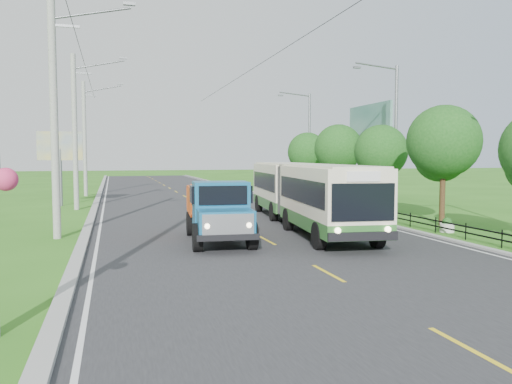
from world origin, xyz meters
name	(u,v)px	position (x,y,z in m)	size (l,w,h in m)	color
ground	(328,274)	(0.00, 0.00, 0.00)	(240.00, 240.00, 0.00)	#2D6918
road	(205,207)	(0.00, 20.00, 0.01)	(14.00, 120.00, 0.02)	#28282B
curb_left	(94,210)	(-7.20, 20.00, 0.07)	(0.40, 120.00, 0.15)	#9E9E99
curb_right	(304,204)	(7.15, 20.00, 0.05)	(0.30, 120.00, 0.10)	#9E9E99
edge_line_left	(103,210)	(-6.65, 20.00, 0.02)	(0.12, 120.00, 0.00)	silver
edge_line_right	(297,205)	(6.65, 20.00, 0.02)	(0.12, 120.00, 0.00)	silver
centre_dash	(328,273)	(0.00, 0.00, 0.02)	(0.12, 2.20, 0.00)	yellow
railing_right	(354,209)	(8.00, 14.00, 0.30)	(0.04, 40.00, 0.60)	black
pole_near	(55,116)	(-8.26, 9.00, 5.09)	(3.51, 0.32, 10.00)	gray
pole_mid	(75,131)	(-8.26, 21.00, 5.09)	(3.51, 0.32, 10.00)	gray
pole_far	(85,138)	(-8.26, 33.00, 5.09)	(3.51, 0.32, 10.00)	gray
tree_third	(443,146)	(9.86, 8.14, 3.99)	(3.60, 3.62, 6.00)	#382314
tree_fourth	(381,154)	(9.86, 14.14, 3.59)	(3.24, 3.31, 5.40)	#382314
tree_fifth	(338,151)	(9.86, 20.14, 3.85)	(3.48, 3.52, 5.80)	#382314
tree_back	(307,154)	(9.86, 26.14, 3.65)	(3.30, 3.36, 5.50)	#382314
streetlight_mid	(393,133)	(10.64, 14.00, 4.90)	(3.02, 0.20, 9.07)	slate
streetlight_far	(308,140)	(10.64, 28.00, 4.90)	(3.02, 0.20, 9.07)	slate
planter_near	(447,226)	(8.60, 6.00, 0.29)	(0.64, 0.64, 0.67)	silver
planter_mid	(362,209)	(8.60, 14.00, 0.29)	(0.64, 0.64, 0.67)	silver
planter_far	(312,198)	(8.60, 22.00, 0.29)	(0.64, 0.64, 0.67)	silver
billboard_left	(60,151)	(-9.50, 24.00, 3.87)	(3.00, 0.20, 5.20)	slate
billboard_right	(369,131)	(12.30, 20.00, 5.34)	(0.24, 6.00, 7.30)	slate
bus	(304,190)	(3.09, 9.75, 1.81)	(4.27, 15.77, 3.01)	#2B6227
dump_truck	(218,207)	(-1.95, 6.38, 1.40)	(2.74, 6.06, 2.48)	#165A85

